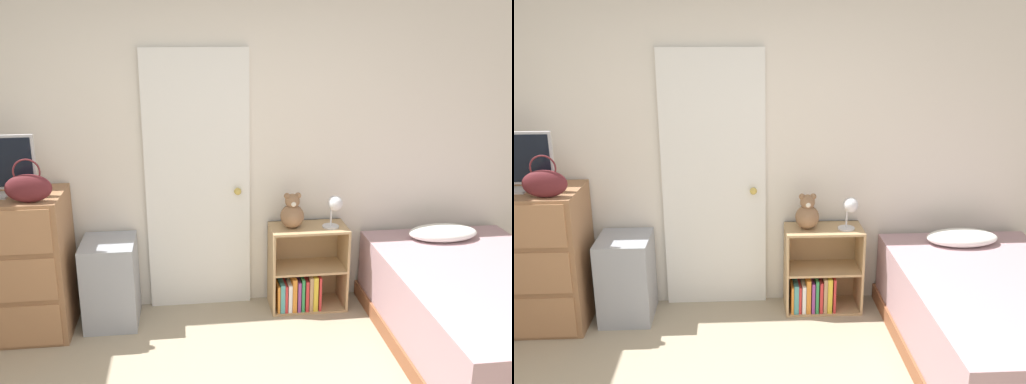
% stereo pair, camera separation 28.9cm
% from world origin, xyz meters
% --- Properties ---
extents(wall_back, '(10.00, 0.06, 2.55)m').
position_xyz_m(wall_back, '(0.00, 2.13, 1.27)').
color(wall_back, silver).
rests_on(wall_back, ground_plane).
extents(door_closed, '(0.79, 0.09, 2.03)m').
position_xyz_m(door_closed, '(-0.04, 2.08, 1.01)').
color(door_closed, white).
rests_on(door_closed, ground_plane).
extents(dresser, '(0.91, 0.55, 1.05)m').
position_xyz_m(dresser, '(-1.45, 1.81, 0.52)').
color(dresser, '#996B47').
rests_on(dresser, ground_plane).
extents(handbag, '(0.31, 0.10, 0.30)m').
position_xyz_m(handbag, '(-1.17, 1.63, 1.15)').
color(handbag, '#591E23').
rests_on(handbag, dresser).
extents(storage_bin, '(0.39, 0.44, 0.65)m').
position_xyz_m(storage_bin, '(-0.72, 1.87, 0.33)').
color(storage_bin, '#999EA8').
rests_on(storage_bin, ground_plane).
extents(bookshelf, '(0.60, 0.31, 0.68)m').
position_xyz_m(bookshelf, '(0.76, 1.92, 0.25)').
color(bookshelf, tan).
rests_on(bookshelf, ground_plane).
extents(teddy_bear, '(0.18, 0.18, 0.28)m').
position_xyz_m(teddy_bear, '(0.67, 1.93, 0.80)').
color(teddy_bear, '#8C6647').
rests_on(teddy_bear, bookshelf).
extents(desk_lamp, '(0.15, 0.14, 0.26)m').
position_xyz_m(desk_lamp, '(0.99, 1.88, 0.85)').
color(desk_lamp, silver).
rests_on(desk_lamp, bookshelf).
extents(bed, '(1.21, 1.94, 0.68)m').
position_xyz_m(bed, '(1.85, 1.12, 0.29)').
color(bed, brown).
rests_on(bed, ground_plane).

